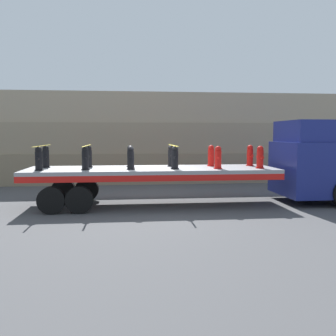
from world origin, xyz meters
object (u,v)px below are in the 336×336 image
object	(u,v)px
fire_hydrant_black_far_0	(46,157)
fire_hydrant_red_near_4	(218,158)
truck_cab	(318,161)
fire_hydrant_red_far_4	(211,156)
fire_hydrant_red_far_5	(250,156)
fire_hydrant_black_near_3	(175,158)
fire_hydrant_red_near_5	(260,157)
fire_hydrant_black_near_2	(131,158)
fire_hydrant_black_far_3	(171,156)
flatbed_trailer	(133,176)
fire_hydrant_black_far_2	(130,156)
fire_hydrant_black_near_1	(85,159)
fire_hydrant_black_near_0	(39,159)
fire_hydrant_black_far_1	(89,157)

from	to	relation	value
fire_hydrant_black_far_0	fire_hydrant_red_near_4	distance (m)	6.05
truck_cab	fire_hydrant_red_near_4	distance (m)	3.92
fire_hydrant_red_far_4	fire_hydrant_red_far_5	distance (m)	1.49
fire_hydrant_black_near_3	fire_hydrant_red_near_4	distance (m)	1.49
fire_hydrant_red_near_4	fire_hydrant_red_near_5	xyz separation A→B (m)	(1.49, 0.00, 0.00)
fire_hydrant_black_far_0	fire_hydrant_red_far_5	xyz separation A→B (m)	(7.44, 0.00, 0.00)
fire_hydrant_black_near_2	fire_hydrant_black_far_3	world-z (taller)	same
flatbed_trailer	fire_hydrant_black_near_2	distance (m)	0.84
flatbed_trailer	fire_hydrant_black_near_3	bearing A→B (deg)	-21.01
fire_hydrant_black_far_2	truck_cab	bearing A→B (deg)	-4.48
fire_hydrant_black_near_1	fire_hydrant_red_far_4	bearing A→B (deg)	13.54
truck_cab	fire_hydrant_black_far_3	size ratio (longest dim) A/B	3.83
fire_hydrant_black_far_2	fire_hydrant_red_near_4	world-z (taller)	same
fire_hydrant_black_near_2	fire_hydrant_red_far_5	distance (m)	4.59
fire_hydrant_black_far_0	fire_hydrant_black_far_2	bearing A→B (deg)	0.00
truck_cab	fire_hydrant_black_far_2	distance (m)	6.88
fire_hydrant_black_near_0	fire_hydrant_red_near_5	xyz separation A→B (m)	(7.44, 0.00, 0.00)
fire_hydrant_black_far_0	fire_hydrant_black_far_1	size ratio (longest dim) A/B	1.00
fire_hydrant_red_near_5	fire_hydrant_red_far_5	bearing A→B (deg)	90.00
truck_cab	fire_hydrant_black_near_3	size ratio (longest dim) A/B	3.83
fire_hydrant_black_far_3	fire_hydrant_black_near_1	bearing A→B (deg)	-160.15
fire_hydrant_black_near_1	fire_hydrant_red_near_4	xyz separation A→B (m)	(4.46, 0.00, 0.00)
fire_hydrant_black_far_0	fire_hydrant_red_far_5	bearing A→B (deg)	0.00
fire_hydrant_black_near_0	fire_hydrant_black_far_2	bearing A→B (deg)	19.85
fire_hydrant_black_near_3	fire_hydrant_black_far_0	bearing A→B (deg)	166.46
truck_cab	fire_hydrant_black_near_0	world-z (taller)	truck_cab
fire_hydrant_black_far_1	fire_hydrant_red_far_5	xyz separation A→B (m)	(5.95, 0.00, 0.00)
fire_hydrant_red_near_4	fire_hydrant_red_near_5	distance (m)	1.49
flatbed_trailer	fire_hydrant_black_far_0	bearing A→B (deg)	170.06
fire_hydrant_black_far_1	fire_hydrant_red_near_4	world-z (taller)	same
fire_hydrant_black_far_1	fire_hydrant_red_far_4	xyz separation A→B (m)	(4.46, 0.00, 0.00)
fire_hydrant_black_near_2	flatbed_trailer	bearing A→B (deg)	80.58
fire_hydrant_black_far_1	fire_hydrant_black_far_3	world-z (taller)	same
fire_hydrant_black_near_0	fire_hydrant_black_far_1	size ratio (longest dim) A/B	1.00
fire_hydrant_black_far_3	fire_hydrant_red_far_5	distance (m)	2.97
fire_hydrant_black_near_2	fire_hydrant_red_near_5	size ratio (longest dim) A/B	1.00
flatbed_trailer	fire_hydrant_red_near_4	bearing A→B (deg)	-10.54
flatbed_trailer	fire_hydrant_red_near_5	bearing A→B (deg)	-7.00
truck_cab	fire_hydrant_black_near_1	world-z (taller)	truck_cab
fire_hydrant_black_near_0	fire_hydrant_red_near_5	size ratio (longest dim) A/B	1.00
fire_hydrant_black_far_3	fire_hydrant_red_far_4	xyz separation A→B (m)	(1.49, 0.00, 0.00)
fire_hydrant_red_near_4	fire_hydrant_red_near_5	bearing A→B (deg)	0.00
fire_hydrant_black_near_3	fire_hydrant_red_near_5	xyz separation A→B (m)	(2.97, 0.00, 0.00)
flatbed_trailer	fire_hydrant_black_near_0	world-z (taller)	fire_hydrant_black_near_0
fire_hydrant_black_far_0	fire_hydrant_black_near_1	size ratio (longest dim) A/B	1.00
fire_hydrant_black_near_0	fire_hydrant_red_far_4	world-z (taller)	same
fire_hydrant_black_near_1	fire_hydrant_black_near_2	size ratio (longest dim) A/B	1.00
fire_hydrant_black_near_0	fire_hydrant_black_near_2	bearing A→B (deg)	0.00
flatbed_trailer	fire_hydrant_black_far_0	distance (m)	3.18
fire_hydrant_red_near_4	fire_hydrant_black_far_1	bearing A→B (deg)	166.46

